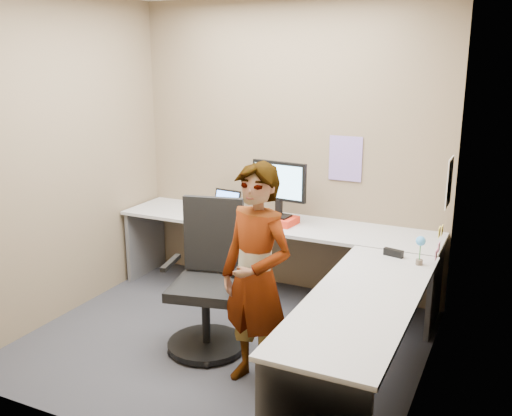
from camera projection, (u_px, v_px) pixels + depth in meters
The scene contains 20 objects.
ground at pixel (224, 341), 4.50m from camera, with size 3.00×3.00×0.00m, color #29292E.
wall_back at pixel (289, 149), 5.29m from camera, with size 3.00×3.00×0.00m, color #726246.
wall_right at pixel (433, 195), 3.53m from camera, with size 2.70×2.70×0.00m, color #726246.
wall_left at pixel (65, 159), 4.78m from camera, with size 2.70×2.70×0.00m, color #726246.
desk at pixel (295, 264), 4.51m from camera, with size 2.98×2.58×0.73m.
paper_ream at pixel (278, 220), 5.10m from camera, with size 0.33×0.24×0.07m, color red.
monitor at pixel (279, 184), 5.03m from camera, with size 0.52×0.17×0.49m.
laptop at pixel (224, 207), 5.46m from camera, with size 0.32×0.27×0.21m.
trackball_mouse at pixel (206, 211), 5.42m from camera, with size 0.12×0.08×0.07m.
origami at pixel (245, 219), 5.12m from camera, with size 0.10×0.10×0.06m, color white.
stapler at pixel (393, 253), 4.26m from camera, with size 0.15×0.04×0.06m, color black.
flower at pixel (420, 246), 4.06m from camera, with size 0.07×0.07×0.22m.
calendar_purple at pixel (345, 159), 5.06m from camera, with size 0.30×0.01×0.40m, color #846BB7.
calendar_white at pixel (449, 182), 4.35m from camera, with size 0.01×0.28×0.38m, color white.
sticky_note_a at pixel (439, 232), 4.12m from camera, with size 0.01×0.07×0.07m, color #F2E059.
sticky_note_b at pixel (439, 247), 4.20m from camera, with size 0.01×0.07×0.07m, color pink.
sticky_note_c at pixel (436, 255), 4.10m from camera, with size 0.01×0.07×0.07m, color pink.
sticky_note_d at pixel (442, 230), 4.26m from camera, with size 0.01×0.07×0.07m, color #F2E059.
office_chair at pixel (208, 290), 4.33m from camera, with size 0.63×0.61×1.13m.
person at pixel (256, 279), 3.73m from camera, with size 0.56×0.37×1.54m, color #999399.
Camera 1 is at (1.98, -3.58, 2.18)m, focal length 40.00 mm.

